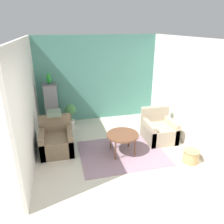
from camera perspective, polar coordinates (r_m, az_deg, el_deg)
ground_plane at (r=4.20m, az=6.43°, el=-20.80°), size 20.00×20.00×0.00m
wall_back_accent at (r=6.81m, az=-3.81°, el=8.64°), size 3.78×0.06×2.59m
wall_left at (r=4.98m, az=-21.23°, el=2.23°), size 0.06×3.62×2.59m
wall_right at (r=5.79m, az=18.22°, el=5.23°), size 0.06×3.62×2.59m
area_rug at (r=5.29m, az=2.70°, el=-10.59°), size 1.98×1.55×0.01m
coffee_table at (r=5.06m, az=2.79°, el=-6.22°), size 0.74×0.74×0.51m
armchair_left at (r=5.40m, az=-14.23°, el=-7.34°), size 0.75×0.80×0.82m
armchair_right at (r=5.87m, az=12.07°, el=-4.66°), size 0.75×0.80×0.82m
birdcage at (r=6.48m, az=-15.41°, el=1.02°), size 0.53×0.53×1.34m
parrot at (r=6.25m, az=-16.18°, el=8.33°), size 0.14×0.25×0.30m
potted_plant at (r=6.50m, az=-10.80°, el=-0.12°), size 0.33×0.30×0.71m
wicker_basket at (r=5.20m, az=19.93°, el=-10.73°), size 0.35×0.35×0.28m
throw_pillow at (r=5.41m, az=-14.85°, el=-0.26°), size 0.33×0.33×0.10m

